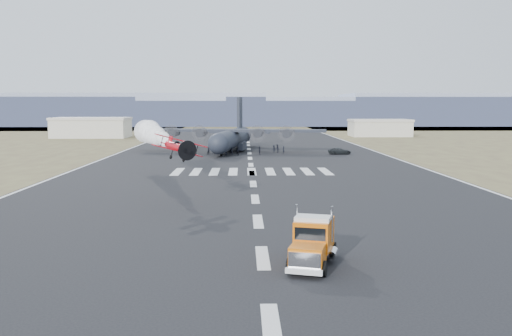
{
  "coord_description": "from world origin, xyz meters",
  "views": [
    {
      "loc": [
        -1.33,
        -37.1,
        10.65
      ],
      "look_at": [
        0.01,
        20.35,
        4.0
      ],
      "focal_mm": 38.0,
      "sensor_mm": 36.0,
      "label": 1
    }
  ],
  "objects_px": {
    "hangar_left": "(92,127)",
    "crew_g": "(232,151)",
    "transport_aircraft": "(232,137)",
    "crew_d": "(260,150)",
    "crew_c": "(274,149)",
    "crew_a": "(283,150)",
    "aerobatic_biplane": "(177,147)",
    "crew_h": "(277,148)",
    "crew_b": "(209,151)",
    "crew_e": "(226,151)",
    "hangar_right": "(380,128)",
    "support_vehicle": "(340,151)",
    "semi_truck": "(313,241)",
    "crew_f": "(238,151)"
  },
  "relations": [
    {
      "from": "transport_aircraft",
      "to": "support_vehicle",
      "type": "xyz_separation_m",
      "value": [
        23.9,
        -9.06,
        -2.6
      ]
    },
    {
      "from": "crew_a",
      "to": "crew_h",
      "type": "xyz_separation_m",
      "value": [
        -1.29,
        1.95,
        0.13
      ]
    },
    {
      "from": "crew_c",
      "to": "hangar_right",
      "type": "bearing_deg",
      "value": 101.63
    },
    {
      "from": "crew_e",
      "to": "crew_h",
      "type": "xyz_separation_m",
      "value": [
        11.42,
        5.94,
        0.12
      ]
    },
    {
      "from": "crew_c",
      "to": "transport_aircraft",
      "type": "bearing_deg",
      "value": -158.62
    },
    {
      "from": "support_vehicle",
      "to": "crew_h",
      "type": "distance_m",
      "value": 14.21
    },
    {
      "from": "semi_truck",
      "to": "crew_c",
      "type": "distance_m",
      "value": 87.62
    },
    {
      "from": "hangar_left",
      "to": "hangar_right",
      "type": "xyz_separation_m",
      "value": [
        98.0,
        5.0,
        -0.4
      ]
    },
    {
      "from": "hangar_right",
      "to": "crew_h",
      "type": "xyz_separation_m",
      "value": [
        -39.66,
        -64.84,
        -2.06
      ]
    },
    {
      "from": "crew_h",
      "to": "transport_aircraft",
      "type": "bearing_deg",
      "value": -112.34
    },
    {
      "from": "support_vehicle",
      "to": "crew_a",
      "type": "height_order",
      "value": "crew_a"
    },
    {
      "from": "crew_d",
      "to": "transport_aircraft",
      "type": "bearing_deg",
      "value": 22.15
    },
    {
      "from": "aerobatic_biplane",
      "to": "crew_h",
      "type": "relative_size",
      "value": 3.07
    },
    {
      "from": "aerobatic_biplane",
      "to": "crew_e",
      "type": "xyz_separation_m",
      "value": [
        3.35,
        58.06,
        -5.41
      ]
    },
    {
      "from": "hangar_left",
      "to": "crew_g",
      "type": "bearing_deg",
      "value": -53.85
    },
    {
      "from": "crew_h",
      "to": "semi_truck",
      "type": "bearing_deg",
      "value": -0.19
    },
    {
      "from": "semi_truck",
      "to": "support_vehicle",
      "type": "height_order",
      "value": "semi_truck"
    },
    {
      "from": "hangar_right",
      "to": "crew_f",
      "type": "xyz_separation_m",
      "value": [
        -48.54,
        -70.9,
        -2.15
      ]
    },
    {
      "from": "crew_c",
      "to": "support_vehicle",
      "type": "bearing_deg",
      "value": 24.23
    },
    {
      "from": "crew_h",
      "to": "crew_b",
      "type": "bearing_deg",
      "value": -72.18
    },
    {
      "from": "transport_aircraft",
      "to": "aerobatic_biplane",
      "type": "bearing_deg",
      "value": -85.19
    },
    {
      "from": "crew_a",
      "to": "crew_c",
      "type": "distance_m",
      "value": 3.31
    },
    {
      "from": "transport_aircraft",
      "to": "crew_d",
      "type": "distance_m",
      "value": 11.7
    },
    {
      "from": "aerobatic_biplane",
      "to": "crew_a",
      "type": "bearing_deg",
      "value": 59.91
    },
    {
      "from": "crew_b",
      "to": "support_vehicle",
      "type": "bearing_deg",
      "value": -42.42
    },
    {
      "from": "crew_f",
      "to": "crew_a",
      "type": "bearing_deg",
      "value": 18.5
    },
    {
      "from": "hangar_right",
      "to": "crew_c",
      "type": "relative_size",
      "value": 12.31
    },
    {
      "from": "hangar_left",
      "to": "crew_d",
      "type": "xyz_separation_m",
      "value": [
        54.2,
        -64.78,
        -2.49
      ]
    },
    {
      "from": "hangar_left",
      "to": "crew_g",
      "type": "xyz_separation_m",
      "value": [
        48.13,
        -65.89,
        -2.52
      ]
    },
    {
      "from": "support_vehicle",
      "to": "crew_c",
      "type": "xyz_separation_m",
      "value": [
        -14.23,
        5.07,
        0.15
      ]
    },
    {
      "from": "aerobatic_biplane",
      "to": "crew_e",
      "type": "height_order",
      "value": "aerobatic_biplane"
    },
    {
      "from": "crew_d",
      "to": "crew_f",
      "type": "relative_size",
      "value": 1.07
    },
    {
      "from": "hangar_right",
      "to": "crew_a",
      "type": "xyz_separation_m",
      "value": [
        -38.38,
        -66.79,
        -2.2
      ]
    },
    {
      "from": "semi_truck",
      "to": "hangar_left",
      "type": "bearing_deg",
      "value": 127.17
    },
    {
      "from": "crew_b",
      "to": "crew_g",
      "type": "xyz_separation_m",
      "value": [
        5.02,
        -1.68,
        0.04
      ]
    },
    {
      "from": "transport_aircraft",
      "to": "crew_h",
      "type": "xyz_separation_m",
      "value": [
        10.39,
        -4.66,
        -2.34
      ]
    },
    {
      "from": "crew_c",
      "to": "crew_e",
      "type": "bearing_deg",
      "value": -104.49
    },
    {
      "from": "crew_a",
      "to": "crew_b",
      "type": "relative_size",
      "value": 0.96
    },
    {
      "from": "crew_d",
      "to": "crew_f",
      "type": "distance_m",
      "value": 4.87
    },
    {
      "from": "hangar_left",
      "to": "crew_h",
      "type": "bearing_deg",
      "value": -45.73
    },
    {
      "from": "crew_d",
      "to": "aerobatic_biplane",
      "type": "bearing_deg",
      "value": 158.84
    },
    {
      "from": "transport_aircraft",
      "to": "crew_a",
      "type": "distance_m",
      "value": 13.65
    },
    {
      "from": "transport_aircraft",
      "to": "semi_truck",
      "type": "bearing_deg",
      "value": -76.94
    },
    {
      "from": "crew_a",
      "to": "crew_b",
      "type": "height_order",
      "value": "crew_b"
    },
    {
      "from": "support_vehicle",
      "to": "crew_f",
      "type": "xyz_separation_m",
      "value": [
        -22.38,
        -1.67,
        0.17
      ]
    },
    {
      "from": "transport_aircraft",
      "to": "crew_d",
      "type": "xyz_separation_m",
      "value": [
        6.26,
        -9.6,
        -2.37
      ]
    },
    {
      "from": "semi_truck",
      "to": "crew_h",
      "type": "relative_size",
      "value": 4.0
    },
    {
      "from": "crew_b",
      "to": "crew_g",
      "type": "relative_size",
      "value": 0.95
    },
    {
      "from": "support_vehicle",
      "to": "crew_f",
      "type": "distance_m",
      "value": 22.44
    },
    {
      "from": "crew_d",
      "to": "crew_g",
      "type": "height_order",
      "value": "crew_d"
    }
  ]
}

